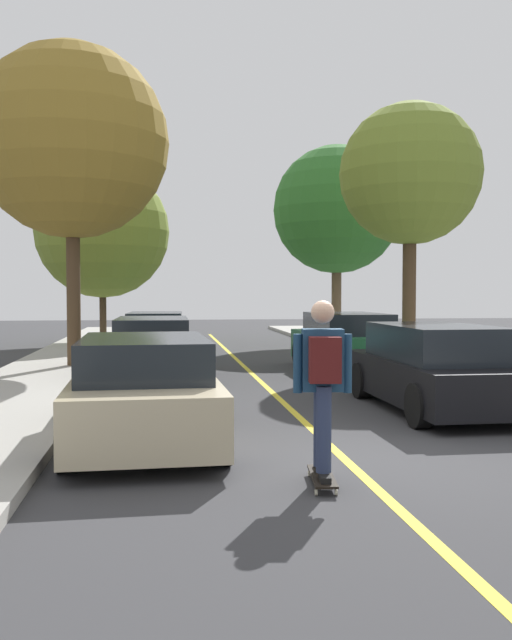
% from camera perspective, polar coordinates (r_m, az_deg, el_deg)
% --- Properties ---
extents(ground, '(80.00, 80.00, 0.00)m').
position_cam_1_polar(ground, '(7.98, 7.63, -11.60)').
color(ground, '#353538').
extents(center_line, '(0.12, 39.20, 0.01)m').
position_cam_1_polar(center_line, '(11.81, 2.47, -7.00)').
color(center_line, gold).
rests_on(center_line, ground).
extents(parked_car_left_nearest, '(1.96, 4.12, 1.35)m').
position_cam_1_polar(parked_car_left_nearest, '(8.91, -9.20, -5.79)').
color(parked_car_left_nearest, '#BCAD89').
rests_on(parked_car_left_nearest, ground).
extents(parked_car_left_near, '(1.86, 4.14, 1.35)m').
position_cam_1_polar(parked_car_left_near, '(15.21, -8.55, -2.40)').
color(parked_car_left_near, black).
rests_on(parked_car_left_near, ground).
extents(parked_car_left_far, '(2.00, 4.55, 1.31)m').
position_cam_1_polar(parked_car_left_far, '(20.68, -8.31, -1.24)').
color(parked_car_left_far, '#196066').
rests_on(parked_car_left_far, ground).
extents(parked_car_right_nearest, '(1.86, 4.19, 1.39)m').
position_cam_1_polar(parked_car_right_nearest, '(11.54, 14.57, -3.88)').
color(parked_car_right_nearest, black).
rests_on(parked_car_right_nearest, ground).
extents(parked_car_right_near, '(1.97, 4.15, 1.41)m').
position_cam_1_polar(parked_car_right_near, '(16.81, 7.37, -1.84)').
color(parked_car_right_near, '#1E5B33').
rests_on(parked_car_right_near, ground).
extents(street_tree_left_nearest, '(4.63, 4.63, 7.69)m').
position_cam_1_polar(street_tree_left_nearest, '(17.62, -14.94, 13.99)').
color(street_tree_left_nearest, '#4C3823').
rests_on(street_tree_left_nearest, sidewalk_left).
extents(street_tree_left_near, '(4.75, 4.75, 6.31)m').
position_cam_1_polar(street_tree_left_near, '(25.44, -12.57, 7.15)').
color(street_tree_left_near, '#3D2D1E').
rests_on(street_tree_left_near, sidewalk_left).
extents(street_tree_right_nearest, '(3.60, 3.60, 6.58)m').
position_cam_1_polar(street_tree_right_nearest, '(18.39, 12.60, 11.59)').
color(street_tree_right_nearest, '#4C3823').
rests_on(street_tree_right_nearest, sidewalk_right).
extents(street_tree_right_near, '(4.62, 4.62, 7.06)m').
position_cam_1_polar(street_tree_right_near, '(25.49, 6.68, 9.00)').
color(street_tree_right_near, brown).
rests_on(street_tree_right_near, sidewalk_right).
extents(skateboard, '(0.32, 0.86, 0.10)m').
position_cam_1_polar(skateboard, '(7.05, 5.47, -12.73)').
color(skateboard, black).
rests_on(skateboard, ground).
extents(skateboarder, '(0.59, 0.71, 1.73)m').
position_cam_1_polar(skateboarder, '(6.83, 5.54, -4.68)').
color(skateboarder, black).
rests_on(skateboarder, skateboard).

